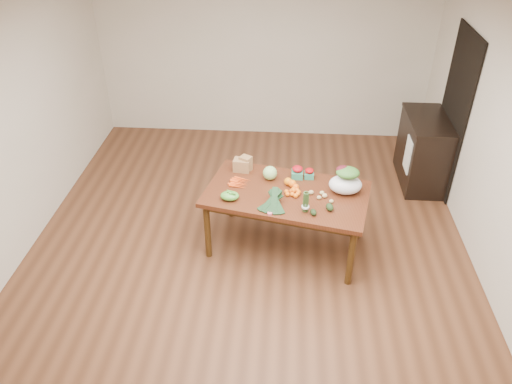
# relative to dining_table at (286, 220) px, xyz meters

# --- Properties ---
(floor) EXTENTS (6.00, 6.00, 0.00)m
(floor) POSITION_rel_dining_table_xyz_m (-0.42, -0.13, -0.38)
(floor) COLOR brown
(floor) RESTS_ON ground
(ceiling) EXTENTS (5.00, 6.00, 0.02)m
(ceiling) POSITION_rel_dining_table_xyz_m (-0.42, -0.13, 2.33)
(ceiling) COLOR white
(ceiling) RESTS_ON room_walls
(room_walls) EXTENTS (5.02, 6.02, 2.70)m
(room_walls) POSITION_rel_dining_table_xyz_m (-0.42, -0.13, 0.97)
(room_walls) COLOR beige
(room_walls) RESTS_ON floor
(dining_table) EXTENTS (1.89, 1.30, 0.75)m
(dining_table) POSITION_rel_dining_table_xyz_m (0.00, 0.00, 0.00)
(dining_table) COLOR #532513
(dining_table) RESTS_ON floor
(doorway_dark) EXTENTS (0.02, 1.00, 2.10)m
(doorway_dark) POSITION_rel_dining_table_xyz_m (2.06, 1.47, 0.68)
(doorway_dark) COLOR black
(doorway_dark) RESTS_ON floor
(cabinet) EXTENTS (0.52, 1.02, 0.94)m
(cabinet) POSITION_rel_dining_table_xyz_m (1.80, 1.54, 0.10)
(cabinet) COLOR black
(cabinet) RESTS_ON floor
(dish_towel) EXTENTS (0.02, 0.28, 0.45)m
(dish_towel) POSITION_rel_dining_table_xyz_m (1.54, 1.27, 0.18)
(dish_towel) COLOR white
(dish_towel) RESTS_ON cabinet
(paper_bag) EXTENTS (0.28, 0.25, 0.17)m
(paper_bag) POSITION_rel_dining_table_xyz_m (-0.52, 0.41, 0.46)
(paper_bag) COLOR #9B6B45
(paper_bag) RESTS_ON dining_table
(cabbage) EXTENTS (0.16, 0.16, 0.16)m
(cabbage) POSITION_rel_dining_table_xyz_m (-0.19, 0.25, 0.45)
(cabbage) COLOR #A7DB7E
(cabbage) RESTS_ON dining_table
(strawberry_basket_a) EXTENTS (0.15, 0.15, 0.11)m
(strawberry_basket_a) POSITION_rel_dining_table_xyz_m (0.11, 0.30, 0.43)
(strawberry_basket_a) COLOR red
(strawberry_basket_a) RESTS_ON dining_table
(strawberry_basket_b) EXTENTS (0.12, 0.12, 0.09)m
(strawberry_basket_b) POSITION_rel_dining_table_xyz_m (0.24, 0.31, 0.42)
(strawberry_basket_b) COLOR #B30B0E
(strawberry_basket_b) RESTS_ON dining_table
(orange_a) EXTENTS (0.09, 0.09, 0.09)m
(orange_a) POSITION_rel_dining_table_xyz_m (0.01, 0.14, 0.42)
(orange_a) COLOR orange
(orange_a) RESTS_ON dining_table
(orange_b) EXTENTS (0.08, 0.08, 0.08)m
(orange_b) POSITION_rel_dining_table_xyz_m (0.06, 0.11, 0.42)
(orange_b) COLOR orange
(orange_b) RESTS_ON dining_table
(orange_c) EXTENTS (0.07, 0.07, 0.07)m
(orange_c) POSITION_rel_dining_table_xyz_m (0.09, 0.05, 0.41)
(orange_c) COLOR #FD5A0F
(orange_c) RESTS_ON dining_table
(mandarin_cluster) EXTENTS (0.21, 0.21, 0.08)m
(mandarin_cluster) POSITION_rel_dining_table_xyz_m (0.07, -0.04, 0.41)
(mandarin_cluster) COLOR #F7550F
(mandarin_cluster) RESTS_ON dining_table
(carrots) EXTENTS (0.26, 0.26, 0.03)m
(carrots) POSITION_rel_dining_table_xyz_m (-0.53, 0.13, 0.39)
(carrots) COLOR #DD5012
(carrots) RESTS_ON dining_table
(snap_pea_bag) EXTENTS (0.20, 0.15, 0.09)m
(snap_pea_bag) POSITION_rel_dining_table_xyz_m (-0.59, -0.18, 0.42)
(snap_pea_bag) COLOR #54A638
(snap_pea_bag) RESTS_ON dining_table
(kale_bunch) EXTENTS (0.40, 0.46, 0.16)m
(kale_bunch) POSITION_rel_dining_table_xyz_m (-0.14, -0.32, 0.45)
(kale_bunch) COLOR black
(kale_bunch) RESTS_ON dining_table
(asparagus_bundle) EXTENTS (0.10, 0.13, 0.26)m
(asparagus_bundle) POSITION_rel_dining_table_xyz_m (0.19, -0.35, 0.50)
(asparagus_bundle) COLOR #477033
(asparagus_bundle) RESTS_ON dining_table
(potato_a) EXTENTS (0.06, 0.05, 0.05)m
(potato_a) POSITION_rel_dining_table_xyz_m (0.26, -0.02, 0.40)
(potato_a) COLOR tan
(potato_a) RESTS_ON dining_table
(potato_b) EXTENTS (0.05, 0.04, 0.04)m
(potato_b) POSITION_rel_dining_table_xyz_m (0.34, -0.11, 0.40)
(potato_b) COLOR tan
(potato_b) RESTS_ON dining_table
(potato_c) EXTENTS (0.06, 0.05, 0.05)m
(potato_c) POSITION_rel_dining_table_xyz_m (0.40, -0.07, 0.40)
(potato_c) COLOR tan
(potato_c) RESTS_ON dining_table
(potato_d) EXTENTS (0.05, 0.04, 0.04)m
(potato_d) POSITION_rel_dining_table_xyz_m (0.37, -0.02, 0.40)
(potato_d) COLOR tan
(potato_d) RESTS_ON dining_table
(potato_e) EXTENTS (0.05, 0.04, 0.04)m
(potato_e) POSITION_rel_dining_table_xyz_m (0.46, -0.17, 0.40)
(potato_e) COLOR #D1B978
(potato_e) RESTS_ON dining_table
(avocado_a) EXTENTS (0.08, 0.10, 0.06)m
(avocado_a) POSITION_rel_dining_table_xyz_m (0.27, -0.39, 0.41)
(avocado_a) COLOR black
(avocado_a) RESTS_ON dining_table
(avocado_b) EXTENTS (0.10, 0.12, 0.07)m
(avocado_b) POSITION_rel_dining_table_xyz_m (0.44, -0.30, 0.41)
(avocado_b) COLOR black
(avocado_b) RESTS_ON dining_table
(salad_bag) EXTENTS (0.40, 0.33, 0.27)m
(salad_bag) POSITION_rel_dining_table_xyz_m (0.62, 0.04, 0.51)
(salad_bag) COLOR white
(salad_bag) RESTS_ON dining_table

